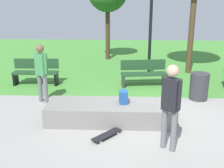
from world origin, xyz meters
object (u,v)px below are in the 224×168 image
at_px(backpack_on_ledge, 123,97).
at_px(skateboard_by_ledge, 107,135).
at_px(park_bench_by_oak, 144,73).
at_px(lamp_post, 151,9).
at_px(skater_performing_trick, 171,101).
at_px(trash_bin, 199,86).
at_px(skater_watching, 41,69).
at_px(concrete_ledge, 111,112).
at_px(park_bench_far_left, 36,71).

height_order(backpack_on_ledge, skateboard_by_ledge, backpack_on_ledge).
height_order(park_bench_by_oak, lamp_post, lamp_post).
bearing_deg(skater_performing_trick, trash_bin, 65.55).
bearing_deg(skater_watching, park_bench_by_oak, 29.78).
bearing_deg(concrete_ledge, skater_performing_trick, -46.42).
bearing_deg(skater_watching, skater_performing_trick, -37.75).
height_order(skateboard_by_ledge, trash_bin, trash_bin).
xyz_separation_m(concrete_ledge, park_bench_by_oak, (1.02, 3.03, 0.24)).
height_order(backpack_on_ledge, park_bench_by_oak, park_bench_by_oak).
distance_m(skater_performing_trick, skater_watching, 4.20).
bearing_deg(skateboard_by_ledge, concrete_ledge, 87.35).
distance_m(backpack_on_ledge, skater_performing_trick, 1.70).
xyz_separation_m(backpack_on_ledge, lamp_post, (1.02, 4.48, 1.97)).
relative_size(skater_performing_trick, park_bench_far_left, 1.11).
height_order(skater_performing_trick, park_bench_far_left, skater_performing_trick).
relative_size(backpack_on_ledge, park_bench_by_oak, 0.19).
xyz_separation_m(skater_performing_trick, park_bench_by_oak, (-0.23, 4.34, -0.57)).
bearing_deg(park_bench_by_oak, skater_watching, -150.22).
distance_m(skateboard_by_ledge, park_bench_far_left, 4.84).
height_order(concrete_ledge, skater_performing_trick, skater_performing_trick).
xyz_separation_m(skater_performing_trick, lamp_post, (0.09, 5.84, 1.55)).
height_order(concrete_ledge, trash_bin, trash_bin).
height_order(concrete_ledge, backpack_on_ledge, backpack_on_ledge).
distance_m(park_bench_far_left, lamp_post, 4.91).
relative_size(backpack_on_ledge, skater_performing_trick, 0.18).
bearing_deg(skater_performing_trick, park_bench_far_left, 133.08).
xyz_separation_m(backpack_on_ledge, skateboard_by_ledge, (-0.36, -0.92, -0.57)).
distance_m(concrete_ledge, park_bench_far_left, 4.17).
xyz_separation_m(skateboard_by_ledge, trash_bin, (2.67, 2.60, 0.35)).
height_order(park_bench_by_oak, park_bench_far_left, same).
distance_m(backpack_on_ledge, park_bench_far_left, 4.36).
distance_m(concrete_ledge, skater_performing_trick, 1.99).
xyz_separation_m(park_bench_far_left, trash_bin, (5.46, -1.33, -0.07)).
height_order(concrete_ledge, park_bench_by_oak, park_bench_by_oak).
relative_size(backpack_on_ledge, trash_bin, 0.39).
bearing_deg(lamp_post, backpack_on_ledge, -102.79).
bearing_deg(backpack_on_ledge, skateboard_by_ledge, 153.77).
relative_size(concrete_ledge, skater_watching, 1.83).
xyz_separation_m(park_bench_by_oak, trash_bin, (1.61, -1.31, -0.07)).
relative_size(backpack_on_ledge, park_bench_far_left, 0.20).
height_order(skater_watching, trash_bin, skater_watching).
bearing_deg(lamp_post, park_bench_by_oak, -101.88).
height_order(skater_watching, park_bench_far_left, skater_watching).
xyz_separation_m(skateboard_by_ledge, lamp_post, (1.38, 5.40, 2.54)).
relative_size(backpack_on_ledge, skater_watching, 0.18).
height_order(lamp_post, trash_bin, lamp_post).
relative_size(concrete_ledge, lamp_post, 0.74).
distance_m(concrete_ledge, skater_watching, 2.54).
xyz_separation_m(skater_watching, skateboard_by_ledge, (2.03, -2.13, -0.96)).
bearing_deg(park_bench_far_left, skateboard_by_ledge, -54.62).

